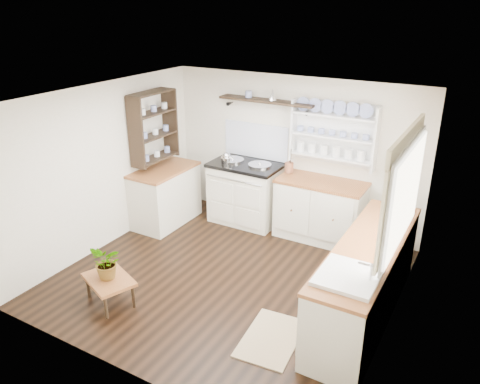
{
  "coord_description": "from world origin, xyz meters",
  "views": [
    {
      "loc": [
        2.67,
        -4.38,
        3.32
      ],
      "look_at": [
        0.02,
        0.25,
        1.1
      ],
      "focal_mm": 35.0,
      "sensor_mm": 36.0,
      "label": 1
    }
  ],
  "objects": [
    {
      "name": "wall_right",
      "position": [
        2.0,
        0.0,
        1.15
      ],
      "size": [
        0.02,
        3.8,
        2.3
      ],
      "primitive_type": "cube",
      "color": "silver",
      "rests_on": "ground"
    },
    {
      "name": "potted_plant",
      "position": [
        -0.93,
        -1.15,
        0.54
      ],
      "size": [
        0.49,
        0.48,
        0.41
      ],
      "primitive_type": "imported",
      "rotation": [
        0.0,
        0.0,
        -0.64
      ],
      "color": "#3F7233",
      "rests_on": "center_table"
    },
    {
      "name": "plate_rack",
      "position": [
        0.65,
        1.86,
        1.56
      ],
      "size": [
        1.2,
        0.22,
        0.9
      ],
      "color": "white",
      "rests_on": "wall_back"
    },
    {
      "name": "window",
      "position": [
        1.95,
        0.15,
        1.56
      ],
      "size": [
        0.08,
        1.55,
        1.22
      ],
      "color": "white",
      "rests_on": "wall_right"
    },
    {
      "name": "left_cabinets",
      "position": [
        -1.7,
        0.9,
        0.46
      ],
      "size": [
        0.62,
        1.13,
        0.9
      ],
      "color": "beige",
      "rests_on": "floor"
    },
    {
      "name": "left_shelving",
      "position": [
        -1.84,
        0.9,
        1.55
      ],
      "size": [
        0.28,
        0.8,
        1.05
      ],
      "primitive_type": "cube",
      "color": "black",
      "rests_on": "wall_left"
    },
    {
      "name": "floor_rug",
      "position": [
        0.99,
        -0.79,
        0.01
      ],
      "size": [
        0.63,
        0.9,
        0.02
      ],
      "primitive_type": "cube",
      "rotation": [
        0.0,
        0.0,
        0.1
      ],
      "color": "#8C7C51",
      "rests_on": "floor"
    },
    {
      "name": "aga_cooker",
      "position": [
        -0.63,
        1.57,
        0.49
      ],
      "size": [
        1.08,
        0.75,
        1.0
      ],
      "color": "white",
      "rests_on": "floor"
    },
    {
      "name": "back_cabinets",
      "position": [
        0.6,
        1.6,
        0.46
      ],
      "size": [
        1.27,
        0.63,
        0.9
      ],
      "color": "beige",
      "rests_on": "floor"
    },
    {
      "name": "wall_back",
      "position": [
        0.0,
        1.9,
        1.15
      ],
      "size": [
        4.0,
        0.02,
        2.3
      ],
      "primitive_type": "cube",
      "color": "silver",
      "rests_on": "ground"
    },
    {
      "name": "belfast_sink",
      "position": [
        1.7,
        -0.65,
        0.8
      ],
      "size": [
        0.55,
        0.6,
        0.45
      ],
      "color": "white",
      "rests_on": "right_cabinets"
    },
    {
      "name": "utensil_crock",
      "position": [
        0.05,
        1.68,
        0.99
      ],
      "size": [
        0.13,
        0.13,
        0.15
      ],
      "primitive_type": "cylinder",
      "color": "brown",
      "rests_on": "back_cabinets"
    },
    {
      "name": "right_cabinets",
      "position": [
        1.7,
        0.1,
        0.46
      ],
      "size": [
        0.62,
        2.43,
        0.9
      ],
      "color": "beige",
      "rests_on": "floor"
    },
    {
      "name": "floor",
      "position": [
        0.0,
        0.0,
        0.0
      ],
      "size": [
        4.0,
        3.8,
        0.01
      ],
      "primitive_type": "cube",
      "color": "black",
      "rests_on": "ground"
    },
    {
      "name": "kettle",
      "position": [
        -0.91,
        1.45,
        1.03
      ],
      "size": [
        0.16,
        0.16,
        0.2
      ],
      "primitive_type": null,
      "color": "silver",
      "rests_on": "aga_cooker"
    },
    {
      "name": "center_table",
      "position": [
        -0.93,
        -1.15,
        0.29
      ],
      "size": [
        0.73,
        0.63,
        0.33
      ],
      "rotation": [
        0.0,
        0.0,
        -0.38
      ],
      "color": "brown",
      "rests_on": "floor"
    },
    {
      "name": "wall_left",
      "position": [
        -2.0,
        0.0,
        1.15
      ],
      "size": [
        0.02,
        3.8,
        2.3
      ],
      "primitive_type": "cube",
      "color": "silver",
      "rests_on": "ground"
    },
    {
      "name": "high_shelf",
      "position": [
        -0.4,
        1.78,
        1.91
      ],
      "size": [
        1.5,
        0.29,
        0.16
      ],
      "color": "black",
      "rests_on": "wall_back"
    },
    {
      "name": "ceiling",
      "position": [
        0.0,
        0.0,
        2.3
      ],
      "size": [
        4.0,
        3.8,
        0.01
      ],
      "primitive_type": "cube",
      "color": "white",
      "rests_on": "wall_back"
    }
  ]
}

